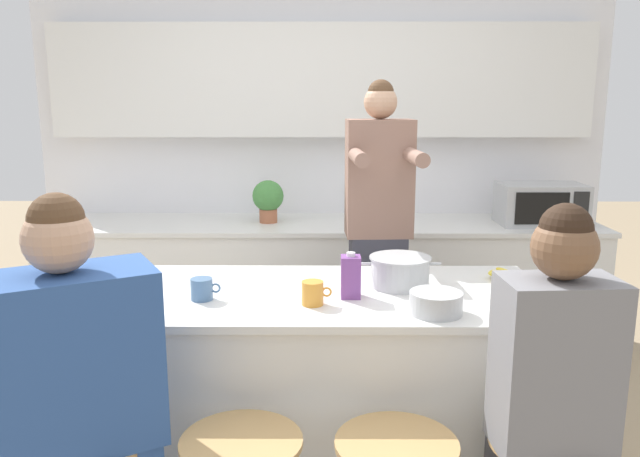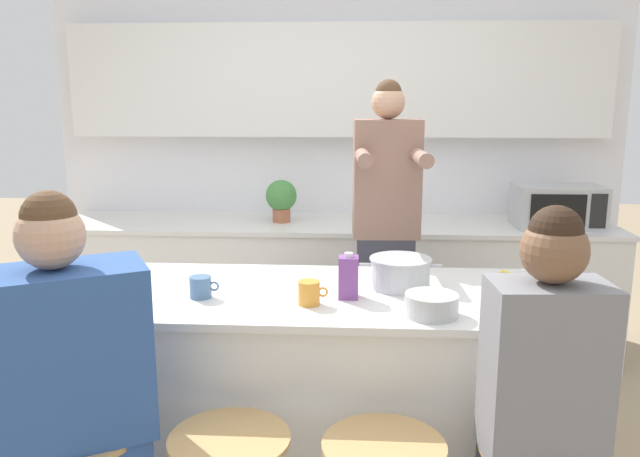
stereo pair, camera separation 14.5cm
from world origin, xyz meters
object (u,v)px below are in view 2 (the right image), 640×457
at_px(person_seated_near, 539,445).
at_px(juice_carton, 348,277).
at_px(fruit_bowl, 431,305).
at_px(coffee_cup_near, 201,287).
at_px(banana_bunch, 505,276).
at_px(microwave, 558,206).
at_px(cooking_pot, 400,273).
at_px(coffee_cup_far, 309,293).
at_px(person_wrapped_blanket, 67,424).
at_px(potted_plant, 281,198).
at_px(person_cooking, 385,253).
at_px(kitchen_island, 319,393).

distance_m(person_seated_near, juice_carton, 0.93).
bearing_deg(fruit_bowl, person_seated_near, -54.25).
distance_m(fruit_bowl, coffee_cup_near, 0.91).
bearing_deg(banana_bunch, microwave, 64.96).
distance_m(cooking_pot, juice_carton, 0.26).
bearing_deg(coffee_cup_far, person_wrapped_blanket, -145.66).
bearing_deg(coffee_cup_near, potted_plant, 86.15).
height_order(person_cooking, cooking_pot, person_cooking).
xyz_separation_m(kitchen_island, juice_carton, (0.12, -0.07, 0.54)).
bearing_deg(potted_plant, microwave, -1.70).
bearing_deg(coffee_cup_far, kitchen_island, 81.13).
bearing_deg(microwave, coffee_cup_near, -139.01).
distance_m(kitchen_island, person_wrapped_blanket, 1.05).
bearing_deg(person_seated_near, juice_carton, 131.34).
xyz_separation_m(fruit_bowl, potted_plant, (-0.79, 1.86, 0.10)).
bearing_deg(person_wrapped_blanket, potted_plant, 50.68).
xyz_separation_m(coffee_cup_far, microwave, (1.46, 1.71, 0.06)).
distance_m(person_seated_near, microwave, 2.36).
bearing_deg(person_wrapped_blanket, banana_bunch, 0.13).
relative_size(cooking_pot, potted_plant, 1.23).
bearing_deg(microwave, person_seated_near, -107.59).
distance_m(person_seated_near, fruit_bowl, 0.59).
bearing_deg(potted_plant, juice_carton, -74.07).
height_order(kitchen_island, person_cooking, person_cooking).
distance_m(kitchen_island, juice_carton, 0.56).
bearing_deg(juice_carton, kitchen_island, 149.17).
height_order(cooking_pot, coffee_cup_far, cooking_pot).
height_order(cooking_pot, fruit_bowl, cooking_pot).
relative_size(fruit_bowl, banana_bunch, 1.27).
distance_m(kitchen_island, potted_plant, 1.74).
distance_m(cooking_pot, fruit_bowl, 0.36).
bearing_deg(potted_plant, banana_bunch, -50.52).
distance_m(person_cooking, cooking_pot, 0.68).
relative_size(kitchen_island, coffee_cup_far, 16.09).
distance_m(person_cooking, microwave, 1.39).
height_order(coffee_cup_near, juice_carton, juice_carton).
bearing_deg(person_wrapped_blanket, person_cooking, 24.08).
height_order(cooking_pot, banana_bunch, cooking_pot).
height_order(coffee_cup_far, juice_carton, juice_carton).
distance_m(kitchen_island, banana_bunch, 0.95).
height_order(person_cooking, banana_bunch, person_cooking).
xyz_separation_m(person_wrapped_blanket, cooking_pot, (1.11, 0.76, 0.31)).
height_order(banana_bunch, juice_carton, juice_carton).
height_order(person_seated_near, coffee_cup_far, person_seated_near).
distance_m(fruit_bowl, banana_bunch, 0.59).
height_order(cooking_pot, microwave, microwave).
bearing_deg(coffee_cup_near, coffee_cup_far, -7.79).
xyz_separation_m(juice_carton, microwave, (1.31, 1.62, 0.02)).
distance_m(person_wrapped_blanket, coffee_cup_near, 0.71).
bearing_deg(person_seated_near, kitchen_island, 133.38).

